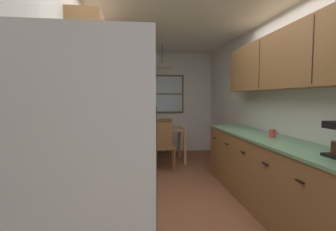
{
  "coord_description": "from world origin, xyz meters",
  "views": [
    {
      "loc": [
        -0.66,
        -2.65,
        1.39
      ],
      "look_at": [
        -0.14,
        1.3,
        1.11
      ],
      "focal_mm": 26.12,
      "sensor_mm": 36.0,
      "label": 1
    }
  ],
  "objects_px": {
    "mug_by_coffeemaker": "(272,133)",
    "storage_canister": "(104,136)",
    "dining_table": "(162,134)",
    "table_serving_bowl": "(165,127)",
    "refrigerator": "(88,191)",
    "dining_chair_near": "(164,144)",
    "dining_chair_far": "(163,135)",
    "microwave_over_range": "(81,59)",
    "trash_bin": "(134,154)",
    "stove_range": "(98,204)"
  },
  "relations": [
    {
      "from": "microwave_over_range",
      "to": "trash_bin",
      "type": "bearing_deg",
      "value": 80.73
    },
    {
      "from": "dining_chair_near",
      "to": "mug_by_coffeemaker",
      "type": "bearing_deg",
      "value": -57.93
    },
    {
      "from": "microwave_over_range",
      "to": "dining_chair_far",
      "type": "xyz_separation_m",
      "value": [
        1.09,
        3.71,
        -1.22
      ]
    },
    {
      "from": "mug_by_coffeemaker",
      "to": "stove_range",
      "type": "bearing_deg",
      "value": -161.03
    },
    {
      "from": "stove_range",
      "to": "trash_bin",
      "type": "bearing_deg",
      "value": 83.28
    },
    {
      "from": "mug_by_coffeemaker",
      "to": "table_serving_bowl",
      "type": "relative_size",
      "value": 0.54
    },
    {
      "from": "dining_chair_far",
      "to": "microwave_over_range",
      "type": "bearing_deg",
      "value": -106.41
    },
    {
      "from": "stove_range",
      "to": "microwave_over_range",
      "type": "relative_size",
      "value": 1.83
    },
    {
      "from": "microwave_over_range",
      "to": "table_serving_bowl",
      "type": "bearing_deg",
      "value": 71.24
    },
    {
      "from": "trash_bin",
      "to": "mug_by_coffeemaker",
      "type": "relative_size",
      "value": 5.63
    },
    {
      "from": "refrigerator",
      "to": "dining_table",
      "type": "distance_m",
      "value": 3.93
    },
    {
      "from": "dining_chair_far",
      "to": "storage_canister",
      "type": "relative_size",
      "value": 5.61
    },
    {
      "from": "dining_chair_near",
      "to": "storage_canister",
      "type": "height_order",
      "value": "storage_canister"
    },
    {
      "from": "mug_by_coffeemaker",
      "to": "storage_canister",
      "type": "bearing_deg",
      "value": -175.76
    },
    {
      "from": "table_serving_bowl",
      "to": "dining_table",
      "type": "bearing_deg",
      "value": -178.5
    },
    {
      "from": "stove_range",
      "to": "dining_chair_near",
      "type": "xyz_separation_m",
      "value": [
        0.86,
        2.55,
        0.03
      ]
    },
    {
      "from": "microwave_over_range",
      "to": "storage_canister",
      "type": "height_order",
      "value": "microwave_over_range"
    },
    {
      "from": "storage_canister",
      "to": "table_serving_bowl",
      "type": "height_order",
      "value": "storage_canister"
    },
    {
      "from": "dining_table",
      "to": "storage_canister",
      "type": "height_order",
      "value": "storage_canister"
    },
    {
      "from": "microwave_over_range",
      "to": "mug_by_coffeemaker",
      "type": "xyz_separation_m",
      "value": [
        2.13,
        0.69,
        -0.77
      ]
    },
    {
      "from": "dining_table",
      "to": "mug_by_coffeemaker",
      "type": "distance_m",
      "value": 2.7
    },
    {
      "from": "dining_chair_far",
      "to": "trash_bin",
      "type": "distance_m",
      "value": 1.41
    },
    {
      "from": "dining_chair_far",
      "to": "trash_bin",
      "type": "xyz_separation_m",
      "value": [
        -0.69,
        -1.21,
        -0.18
      ]
    },
    {
      "from": "microwave_over_range",
      "to": "dining_chair_far",
      "type": "bearing_deg",
      "value": 73.59
    },
    {
      "from": "dining_chair_near",
      "to": "dining_chair_far",
      "type": "height_order",
      "value": "same"
    },
    {
      "from": "refrigerator",
      "to": "trash_bin",
      "type": "height_order",
      "value": "refrigerator"
    },
    {
      "from": "refrigerator",
      "to": "storage_canister",
      "type": "height_order",
      "value": "refrigerator"
    },
    {
      "from": "stove_range",
      "to": "mug_by_coffeemaker",
      "type": "xyz_separation_m",
      "value": [
        2.02,
        0.69,
        0.48
      ]
    },
    {
      "from": "stove_range",
      "to": "storage_canister",
      "type": "relative_size",
      "value": 6.86
    },
    {
      "from": "dining_chair_near",
      "to": "mug_by_coffeemaker",
      "type": "height_order",
      "value": "mug_by_coffeemaker"
    },
    {
      "from": "storage_canister",
      "to": "dining_chair_far",
      "type": "bearing_deg",
      "value": 72.72
    },
    {
      "from": "dining_table",
      "to": "mug_by_coffeemaker",
      "type": "relative_size",
      "value": 8.03
    },
    {
      "from": "mug_by_coffeemaker",
      "to": "refrigerator",
      "type": "bearing_deg",
      "value": -144.45
    },
    {
      "from": "stove_range",
      "to": "mug_by_coffeemaker",
      "type": "relative_size",
      "value": 9.56
    },
    {
      "from": "dining_chair_far",
      "to": "trash_bin",
      "type": "relative_size",
      "value": 1.39
    },
    {
      "from": "stove_range",
      "to": "trash_bin",
      "type": "distance_m",
      "value": 2.52
    },
    {
      "from": "refrigerator",
      "to": "trash_bin",
      "type": "bearing_deg",
      "value": 85.8
    },
    {
      "from": "refrigerator",
      "to": "dining_table",
      "type": "xyz_separation_m",
      "value": [
        0.84,
        3.84,
        -0.24
      ]
    },
    {
      "from": "dining_table",
      "to": "trash_bin",
      "type": "xyz_separation_m",
      "value": [
        -0.6,
        -0.63,
        -0.29
      ]
    },
    {
      "from": "refrigerator",
      "to": "trash_bin",
      "type": "relative_size",
      "value": 2.64
    },
    {
      "from": "table_serving_bowl",
      "to": "trash_bin",
      "type": "bearing_deg",
      "value": -136.05
    },
    {
      "from": "dining_chair_near",
      "to": "trash_bin",
      "type": "height_order",
      "value": "dining_chair_near"
    },
    {
      "from": "table_serving_bowl",
      "to": "mug_by_coffeemaker",
      "type": "bearing_deg",
      "value": -66.28
    },
    {
      "from": "dining_chair_near",
      "to": "microwave_over_range",
      "type": "bearing_deg",
      "value": -110.91
    },
    {
      "from": "dining_chair_far",
      "to": "table_serving_bowl",
      "type": "relative_size",
      "value": 4.2
    },
    {
      "from": "mug_by_coffeemaker",
      "to": "table_serving_bowl",
      "type": "distance_m",
      "value": 2.67
    },
    {
      "from": "dining_chair_near",
      "to": "table_serving_bowl",
      "type": "bearing_deg",
      "value": 81.23
    },
    {
      "from": "storage_canister",
      "to": "table_serving_bowl",
      "type": "distance_m",
      "value": 2.77
    },
    {
      "from": "dining_chair_far",
      "to": "refrigerator",
      "type": "bearing_deg",
      "value": -101.77
    },
    {
      "from": "storage_canister",
      "to": "table_serving_bowl",
      "type": "bearing_deg",
      "value": 69.73
    }
  ]
}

